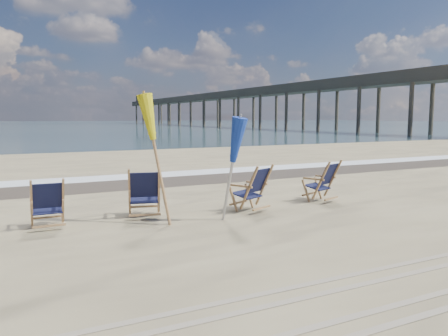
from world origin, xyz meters
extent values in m
plane|color=#354F58|center=(0.00, 128.00, 0.00)|extent=(400.00, 400.00, 0.00)
cube|color=silver|center=(0.00, 8.30, 0.00)|extent=(200.00, 1.40, 0.01)
cube|color=#42362A|center=(0.00, 6.80, 0.00)|extent=(200.00, 2.60, 0.00)
cylinder|color=#AA7C4C|center=(-1.72, 1.51, 1.22)|extent=(0.06, 0.06, 2.45)
cone|color=#D3C813|center=(-1.72, 1.51, 1.97)|extent=(0.30, 0.30, 0.85)
cylinder|color=#A5A5AD|center=(-0.42, 1.09, 1.01)|extent=(0.06, 0.06, 2.01)
cone|color=#163298|center=(-0.42, 1.09, 1.54)|extent=(0.30, 0.30, 0.85)
camera|label=1|loc=(-4.26, -6.25, 2.00)|focal=35.00mm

